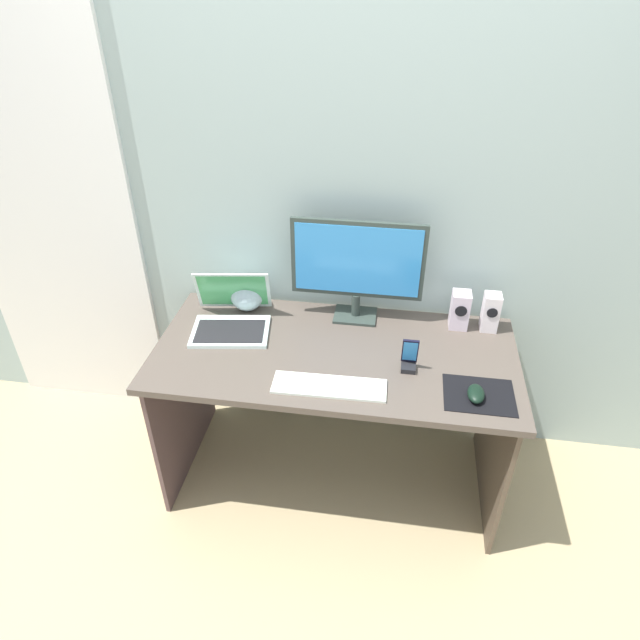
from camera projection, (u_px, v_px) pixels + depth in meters
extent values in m
plane|color=tan|center=(332.00, 473.00, 2.60)|extent=(8.00, 8.00, 0.00)
cube|color=#9BB0AC|center=(349.00, 184.00, 2.22)|extent=(6.00, 0.04, 2.50)
cube|color=white|center=(50.00, 222.00, 2.49)|extent=(0.82, 0.02, 2.02)
cube|color=#52473E|center=(335.00, 354.00, 2.21)|extent=(1.43, 0.68, 0.03)
cube|color=brown|center=(184.00, 403.00, 2.49)|extent=(0.02, 0.64, 0.68)
cube|color=brown|center=(494.00, 437.00, 2.32)|extent=(0.02, 0.64, 0.68)
cube|color=#303C36|center=(355.00, 315.00, 2.40)|extent=(0.18, 0.14, 0.01)
cylinder|color=#303C36|center=(356.00, 305.00, 2.37)|extent=(0.04, 0.04, 0.10)
cube|color=#303C36|center=(358.00, 260.00, 2.25)|extent=(0.54, 0.02, 0.33)
cube|color=#338CD8|center=(357.00, 261.00, 2.24)|extent=(0.51, 0.00, 0.30)
cube|color=white|center=(491.00, 312.00, 2.28)|extent=(0.07, 0.07, 0.16)
cylinder|color=black|center=(492.00, 313.00, 2.24)|extent=(0.04, 0.00, 0.04)
cube|color=silver|center=(460.00, 310.00, 2.30)|extent=(0.07, 0.08, 0.16)
cylinder|color=black|center=(461.00, 311.00, 2.25)|extent=(0.05, 0.00, 0.05)
cube|color=white|center=(231.00, 331.00, 2.30)|extent=(0.34, 0.26, 0.02)
cube|color=black|center=(230.00, 331.00, 2.28)|extent=(0.30, 0.20, 0.00)
cube|color=white|center=(233.00, 290.00, 2.36)|extent=(0.32, 0.13, 0.20)
cube|color=#4CB266|center=(233.00, 291.00, 2.35)|extent=(0.29, 0.11, 0.18)
sphere|color=silver|center=(247.00, 294.00, 2.42)|extent=(0.15, 0.15, 0.15)
cube|color=white|center=(329.00, 386.00, 2.02)|extent=(0.42, 0.13, 0.01)
cube|color=black|center=(479.00, 395.00, 1.98)|extent=(0.25, 0.20, 0.00)
ellipsoid|color=black|center=(476.00, 394.00, 1.96)|extent=(0.06, 0.10, 0.04)
cube|color=black|center=(408.00, 368.00, 2.10)|extent=(0.06, 0.05, 0.02)
cube|color=black|center=(410.00, 351.00, 2.07)|extent=(0.06, 0.04, 0.12)
cube|color=#338CD8|center=(410.00, 352.00, 2.06)|extent=(0.05, 0.03, 0.10)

